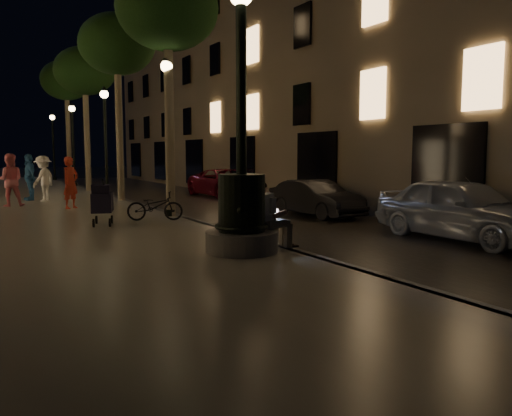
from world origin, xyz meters
TOP-DOWN VIEW (x-y plane):
  - ground at (0.00, 15.00)m, footprint 120.00×120.00m
  - cobble_lane at (3.00, 15.00)m, footprint 6.00×45.00m
  - promenade at (-4.00, 15.00)m, footprint 8.00×45.00m
  - curb_strip at (0.00, 15.00)m, footprint 0.25×45.00m
  - building_right at (10.00, 18.00)m, footprint 8.00×36.00m
  - fountain_lamppost at (-1.00, 2.00)m, footprint 1.40×1.40m
  - seated_man_laptop at (-0.39, 2.00)m, footprint 0.98×0.33m
  - tree_near at (-0.25, 8.00)m, footprint 3.00×3.00m
  - tree_second at (-0.20, 14.00)m, footprint 3.00×3.00m
  - tree_third at (-0.30, 20.00)m, footprint 3.00×3.00m
  - tree_far at (-0.22, 26.00)m, footprint 3.00×3.00m
  - lamp_curb_a at (-0.30, 8.00)m, footprint 0.36×0.36m
  - lamp_curb_b at (-0.30, 16.00)m, footprint 0.36×0.36m
  - lamp_curb_c at (-0.30, 24.00)m, footprint 0.36×0.36m
  - lamp_curb_d at (-0.30, 32.00)m, footprint 0.36×0.36m
  - stroller at (-2.53, 6.93)m, footprint 0.73×1.20m
  - car_front at (4.75, 1.50)m, footprint 1.83×4.49m
  - car_second at (4.45, 7.00)m, footprint 1.50×3.77m
  - car_third at (5.20, 15.30)m, footprint 2.32×4.89m
  - pedestrian_red at (-2.54, 11.62)m, footprint 0.78×0.73m
  - pedestrian_pink at (-4.31, 13.43)m, footprint 0.99×0.80m
  - pedestrian_white at (-3.00, 15.09)m, footprint 1.27×1.32m
  - pedestrian_blue at (-3.46, 15.67)m, footprint 0.65×1.16m
  - bicycle at (-1.02, 7.20)m, footprint 1.65×1.16m

SIDE VIEW (x-z plane):
  - ground at x=0.00m, z-range 0.00..0.00m
  - cobble_lane at x=3.00m, z-range 0.00..0.02m
  - promenade at x=-4.00m, z-range 0.00..0.20m
  - curb_strip at x=0.00m, z-range 0.00..0.20m
  - car_second at x=4.45m, z-range 0.00..1.22m
  - bicycle at x=-1.02m, z-range 0.20..1.02m
  - car_third at x=5.20m, z-range 0.00..1.35m
  - car_front at x=4.75m, z-range 0.00..1.53m
  - stroller at x=-2.53m, z-range 0.20..1.41m
  - seated_man_laptop at x=-0.39m, z-range 0.24..1.59m
  - pedestrian_red at x=-2.54m, z-range 0.20..1.99m
  - pedestrian_white at x=-3.00m, z-range 0.20..2.01m
  - pedestrian_blue at x=-3.46m, z-range 0.20..2.08m
  - pedestrian_pink at x=-4.31m, z-range 0.20..2.09m
  - fountain_lamppost at x=-1.00m, z-range -1.39..3.81m
  - lamp_curb_a at x=-0.30m, z-range 0.83..5.64m
  - lamp_curb_b at x=-0.30m, z-range 0.83..5.64m
  - lamp_curb_c at x=-0.30m, z-range 0.83..5.64m
  - lamp_curb_d at x=-0.30m, z-range 0.83..5.64m
  - tree_third at x=-0.30m, z-range 2.54..9.74m
  - tree_near at x=-0.25m, z-range 2.59..9.89m
  - tree_second at x=-0.20m, z-range 2.63..10.03m
  - tree_far at x=-0.22m, z-range 2.68..10.18m
  - building_right at x=10.00m, z-range 0.00..15.00m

